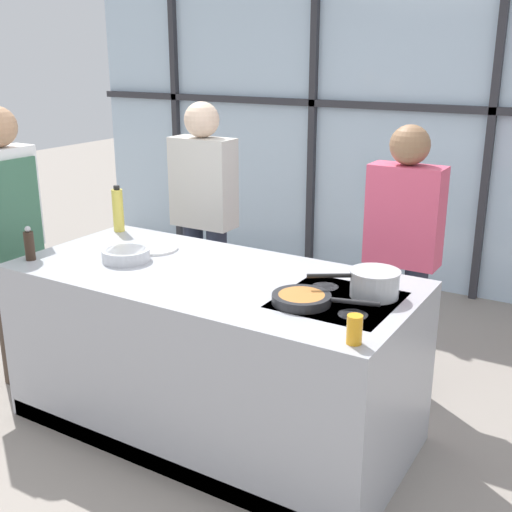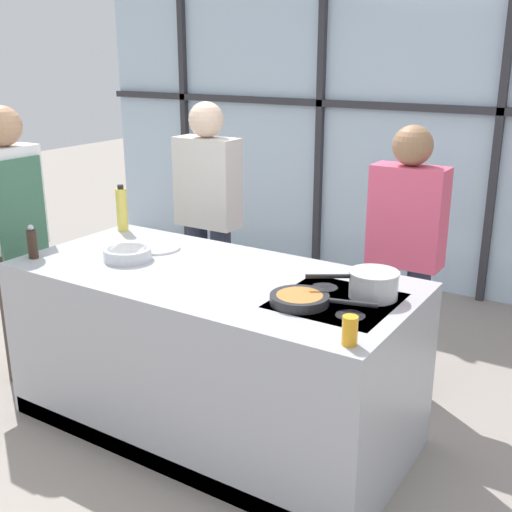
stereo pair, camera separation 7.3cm
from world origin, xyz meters
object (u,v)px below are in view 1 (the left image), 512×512
object	(u,v)px
oil_bottle	(118,210)
pepper_grinder	(29,245)
spectator_center_left	(403,246)
frying_pan	(303,299)
chef	(9,227)
white_plate	(155,248)
saucepan	(374,283)
spectator_far_left	(204,210)
mixing_bowl	(126,254)
juice_glass_near	(354,329)

from	to	relation	value
oil_bottle	pepper_grinder	world-z (taller)	oil_bottle
spectator_center_left	frying_pan	xyz separation A→B (m)	(-0.11, -1.05, 0.01)
chef	spectator_center_left	size ratio (longest dim) A/B	1.06
white_plate	oil_bottle	xyz separation A→B (m)	(-0.45, 0.19, 0.13)
chef	white_plate	size ratio (longest dim) A/B	6.48
frying_pan	saucepan	bearing A→B (deg)	45.68
saucepan	frying_pan	bearing A→B (deg)	-134.32
chef	frying_pan	size ratio (longest dim) A/B	3.55
oil_bottle	frying_pan	bearing A→B (deg)	-17.51
spectator_far_left	spectator_center_left	xyz separation A→B (m)	(1.40, 0.00, -0.04)
spectator_far_left	saucepan	xyz separation A→B (m)	(1.54, -0.81, 0.02)
spectator_far_left	mixing_bowl	bearing A→B (deg)	100.91
pepper_grinder	mixing_bowl	bearing A→B (deg)	29.57
spectator_far_left	mixing_bowl	distance (m)	1.01
oil_bottle	juice_glass_near	world-z (taller)	oil_bottle
spectator_far_left	spectator_center_left	size ratio (longest dim) A/B	1.04
saucepan	chef	bearing A→B (deg)	-173.28
juice_glass_near	chef	bearing A→B (deg)	173.72
spectator_far_left	pepper_grinder	distance (m)	1.28
spectator_far_left	frying_pan	xyz separation A→B (m)	(1.29, -1.05, -0.03)
spectator_center_left	frying_pan	size ratio (longest dim) A/B	3.37
white_plate	pepper_grinder	size ratio (longest dim) A/B	1.37
frying_pan	oil_bottle	bearing A→B (deg)	162.49
oil_bottle	white_plate	bearing A→B (deg)	-23.26
saucepan	mixing_bowl	xyz separation A→B (m)	(-1.34, -0.19, -0.03)
mixing_bowl	saucepan	bearing A→B (deg)	7.96
frying_pan	juice_glass_near	distance (m)	0.45
spectator_far_left	frying_pan	bearing A→B (deg)	140.84
pepper_grinder	juice_glass_near	size ratio (longest dim) A/B	1.62
chef	spectator_center_left	xyz separation A→B (m)	(2.06, 1.07, -0.07)
oil_bottle	chef	bearing A→B (deg)	-129.08
chef	spectator_far_left	world-z (taller)	chef
frying_pan	pepper_grinder	bearing A→B (deg)	-172.71
chef	pepper_grinder	size ratio (longest dim) A/B	8.89
white_plate	mixing_bowl	bearing A→B (deg)	-91.31
chef	mixing_bowl	xyz separation A→B (m)	(0.85, 0.07, -0.05)
oil_bottle	spectator_center_left	bearing A→B (deg)	18.91
mixing_bowl	spectator_center_left	bearing A→B (deg)	39.49
mixing_bowl	juice_glass_near	xyz separation A→B (m)	(1.46, -0.33, 0.02)
pepper_grinder	chef	bearing A→B (deg)	154.74
frying_pan	juice_glass_near	bearing A→B (deg)	-36.67
frying_pan	juice_glass_near	world-z (taller)	juice_glass_near
spectator_center_left	oil_bottle	xyz separation A→B (m)	(-1.65, -0.57, 0.12)
juice_glass_near	mixing_bowl	bearing A→B (deg)	167.45
chef	frying_pan	world-z (taller)	chef
oil_bottle	spectator_far_left	bearing A→B (deg)	65.97
chef	white_plate	bearing A→B (deg)	109.73
spectator_center_left	white_plate	world-z (taller)	spectator_center_left
white_plate	spectator_center_left	bearing A→B (deg)	32.27
frying_pan	pepper_grinder	xyz separation A→B (m)	(-1.56, -0.20, 0.06)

